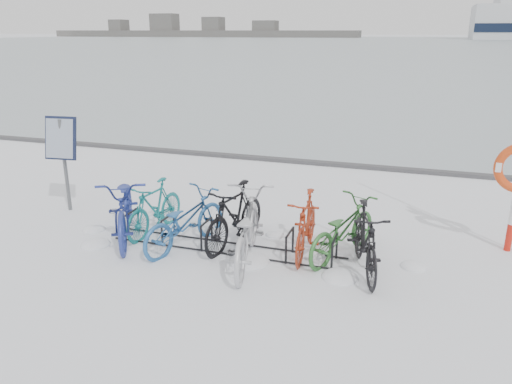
# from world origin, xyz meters

# --- Properties ---
(ground) EXTENTS (900.00, 900.00, 0.00)m
(ground) POSITION_xyz_m (0.00, 0.00, 0.00)
(ground) COLOR white
(ground) RESTS_ON ground
(ice_sheet) EXTENTS (400.00, 298.00, 0.02)m
(ice_sheet) POSITION_xyz_m (0.00, 155.00, 0.01)
(ice_sheet) COLOR #A4B2BA
(ice_sheet) RESTS_ON ground
(quay_edge) EXTENTS (400.00, 0.25, 0.10)m
(quay_edge) POSITION_xyz_m (0.00, 5.90, 0.05)
(quay_edge) COLOR #3F3F42
(quay_edge) RESTS_ON ground
(bike_rack) EXTENTS (4.00, 0.48, 0.46)m
(bike_rack) POSITION_xyz_m (0.00, 0.00, 0.18)
(bike_rack) COLOR black
(bike_rack) RESTS_ON ground
(info_board) EXTENTS (0.66, 0.31, 1.91)m
(info_board) POSITION_xyz_m (-3.73, 0.76, 1.37)
(info_board) COLOR #595B5E
(info_board) RESTS_ON ground
(shoreline) EXTENTS (180.00, 12.00, 9.50)m
(shoreline) POSITION_xyz_m (-122.02, 260.00, 2.79)
(shoreline) COLOR #4E4E4E
(shoreline) RESTS_ON ground
(bike_0) EXTENTS (1.78, 2.37, 1.19)m
(bike_0) POSITION_xyz_m (-1.87, -0.04, 0.59)
(bike_0) COLOR navy
(bike_0) RESTS_ON ground
(bike_1) EXTENTS (0.63, 1.67, 0.98)m
(bike_1) POSITION_xyz_m (-1.50, 0.31, 0.49)
(bike_1) COLOR #156D72
(bike_1) RESTS_ON ground
(bike_2) EXTENTS (1.19, 1.99, 0.99)m
(bike_2) POSITION_xyz_m (-0.71, -0.10, 0.49)
(bike_2) COLOR #255995
(bike_2) RESTS_ON ground
(bike_3) EXTENTS (0.84, 1.88, 1.09)m
(bike_3) POSITION_xyz_m (0.05, 0.25, 0.54)
(bike_3) COLOR black
(bike_3) RESTS_ON ground
(bike_4) EXTENTS (1.18, 2.28, 1.14)m
(bike_4) POSITION_xyz_m (0.46, -0.34, 0.57)
(bike_4) COLOR #ABADB3
(bike_4) RESTS_ON ground
(bike_5) EXTENTS (0.58, 1.75, 1.04)m
(bike_5) POSITION_xyz_m (1.28, 0.29, 0.52)
(bike_5) COLOR maroon
(bike_5) RESTS_ON ground
(bike_6) EXTENTS (1.30, 1.96, 0.97)m
(bike_6) POSITION_xyz_m (1.86, 0.36, 0.49)
(bike_6) COLOR #2E652C
(bike_6) RESTS_ON ground
(bike_7) EXTENTS (0.98, 1.84, 1.07)m
(bike_7) POSITION_xyz_m (2.27, -0.08, 0.53)
(bike_7) COLOR black
(bike_7) RESTS_ON ground
(snow_drifts) EXTENTS (6.03, 1.79, 0.23)m
(snow_drifts) POSITION_xyz_m (0.34, -0.07, 0.00)
(snow_drifts) COLOR white
(snow_drifts) RESTS_ON ground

